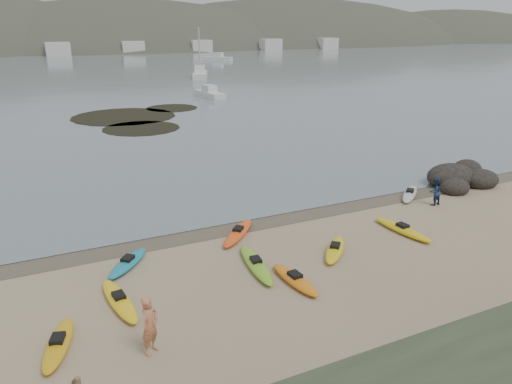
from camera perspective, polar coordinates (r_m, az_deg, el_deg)
ground at (r=26.01m, az=0.00°, el=-3.13°), size 600.00×600.00×0.00m
wet_sand at (r=25.76m, az=0.29°, el=-3.34°), size 60.00×60.00×0.00m
water at (r=321.98m, az=-25.16°, el=15.42°), size 1200.00×1200.00×0.00m
kayaks at (r=21.87m, az=1.44°, el=-7.09°), size 22.32×9.09×0.34m
person_west at (r=16.07m, az=-12.04°, el=-14.70°), size 0.83×0.81×1.93m
person_east at (r=29.50m, az=19.77°, el=0.04°), size 0.80×0.64×1.57m
rock_cluster at (r=34.09m, az=22.30°, el=1.19°), size 5.09×3.71×1.62m
kelp_mats at (r=55.44m, az=-13.46°, el=8.26°), size 14.91×16.95×0.04m
moored_boats at (r=98.18m, az=-19.17°, el=12.47°), size 91.30×70.56×1.21m
far_hills at (r=222.83m, az=-13.24°, el=11.75°), size 550.00×135.00×80.00m
far_town at (r=167.66m, az=-21.13°, el=15.00°), size 199.00×5.00×4.00m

